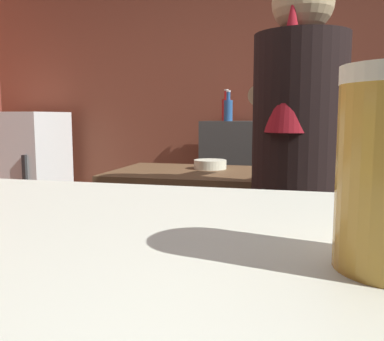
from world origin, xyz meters
TOP-DOWN VIEW (x-y plane):
  - wall_back at (0.00, 2.20)m, footprint 5.20×0.10m
  - prep_counter at (0.35, 0.68)m, footprint 2.10×0.60m
  - back_shelf at (-0.07, 1.92)m, footprint 0.89×0.36m
  - mini_fridge at (-2.05, 1.75)m, footprint 0.61×0.58m
  - bartender at (0.22, 0.23)m, footprint 0.50×0.55m
  - mixing_bowl at (-0.23, 0.79)m, footprint 0.17×0.17m
  - chefs_knife at (0.50, 0.63)m, footprint 0.24×0.04m
  - bottle_hot_sauce at (0.09, 1.99)m, footprint 0.08×0.08m
  - bottle_olive_oil at (0.30, 1.86)m, footprint 0.07×0.07m
  - bottle_soy at (-0.31, 1.83)m, footprint 0.07×0.07m
  - bottle_vinegar at (-0.36, 2.02)m, footprint 0.07×0.07m

SIDE VIEW (x-z plane):
  - prep_counter at x=0.35m, z-range 0.00..0.91m
  - back_shelf at x=-0.07m, z-range 0.00..1.15m
  - mini_fridge at x=-2.05m, z-range 0.00..1.22m
  - chefs_knife at x=0.50m, z-range 0.91..0.92m
  - mixing_bowl at x=-0.23m, z-range 0.91..0.96m
  - bartender at x=0.22m, z-range 0.13..1.83m
  - bottle_soy at x=-0.31m, z-range 1.13..1.36m
  - bottle_hot_sauce at x=0.09m, z-range 1.13..1.36m
  - bottle_vinegar at x=-0.36m, z-range 1.12..1.37m
  - bottle_olive_oil at x=0.30m, z-range 1.12..1.37m
  - wall_back at x=0.00m, z-range 0.00..2.70m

